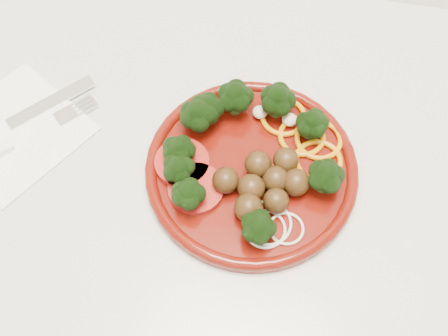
# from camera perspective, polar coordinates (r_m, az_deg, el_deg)

# --- Properties ---
(counter) EXTENTS (2.40, 0.60, 0.90)m
(counter) POSITION_cam_1_polar(r_m,az_deg,el_deg) (1.08, -6.80, -10.24)
(counter) COLOR beige
(counter) RESTS_ON ground
(plate) EXTENTS (0.24, 0.24, 0.05)m
(plate) POSITION_cam_1_polar(r_m,az_deg,el_deg) (0.63, 2.46, 0.55)
(plate) COLOR #4E0B05
(plate) RESTS_ON counter
(napkin) EXTENTS (0.20, 0.20, 0.00)m
(napkin) POSITION_cam_1_polar(r_m,az_deg,el_deg) (0.72, -20.47, 3.47)
(napkin) COLOR white
(napkin) RESTS_ON counter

